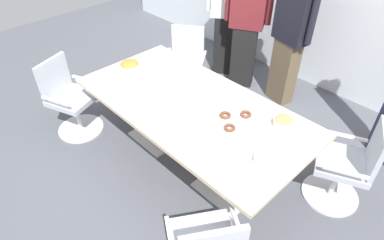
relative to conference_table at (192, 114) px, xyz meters
name	(u,v)px	position (x,y,z in m)	size (l,w,h in m)	color
ground_plane	(192,159)	(0.00, 0.00, -0.63)	(10.00, 10.00, 0.01)	#4C4F56
conference_table	(192,114)	(0.00, 0.00, 0.00)	(2.40, 1.20, 0.75)	#CCB793
office_chair_0	(186,66)	(-1.03, 0.88, -0.22)	(0.75, 0.75, 0.91)	silver
office_chair_1	(70,101)	(-1.36, -0.66, -0.22)	(0.70, 0.70, 0.91)	silver
office_chair_3	(347,168)	(1.36, 0.66, -0.22)	(0.72, 0.72, 0.91)	silver
person_standing_0	(227,10)	(-1.05, 1.69, 0.34)	(0.55, 0.43, 1.84)	black
person_standing_1	(247,21)	(-0.64, 1.61, 0.33)	(0.57, 0.41, 1.82)	black
person_standing_2	(291,34)	(-0.01, 1.67, 0.33)	(0.61, 0.31, 1.82)	brown
snack_bowl_pretzels	(130,66)	(-0.94, -0.06, 0.18)	(0.23, 0.23, 0.12)	beige
snack_bowl_cookies	(284,122)	(0.81, 0.35, 0.18)	(0.18, 0.18, 0.11)	white
donut_platter	(237,122)	(0.49, 0.09, 0.14)	(0.36, 0.36, 0.04)	white
plate_stack	(268,161)	(0.98, -0.12, 0.15)	(0.22, 0.22, 0.05)	white
napkin_pile	(179,120)	(0.13, -0.29, 0.17)	(0.20, 0.20, 0.09)	white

